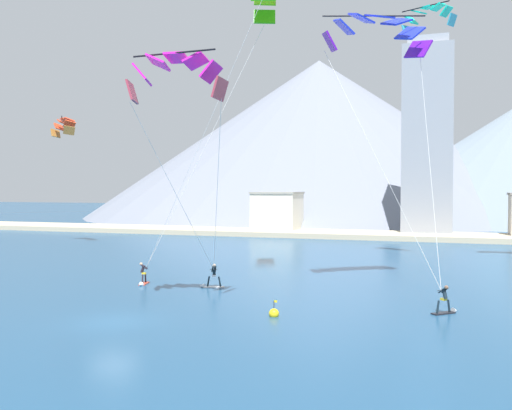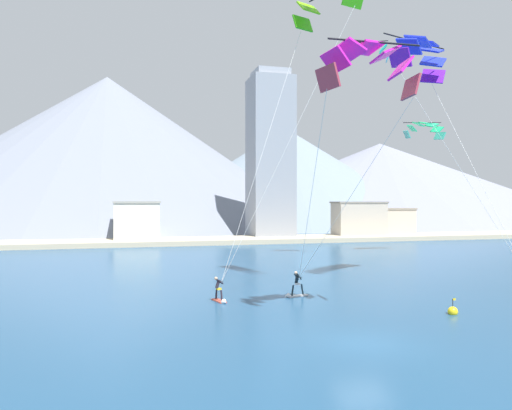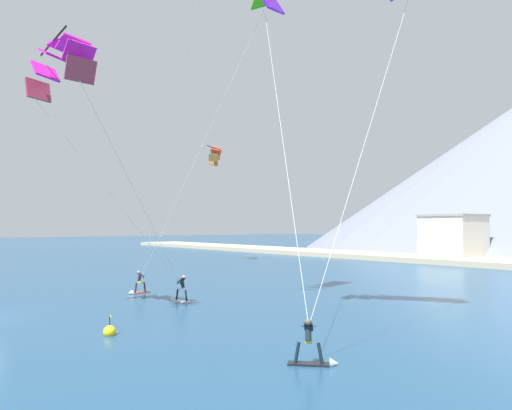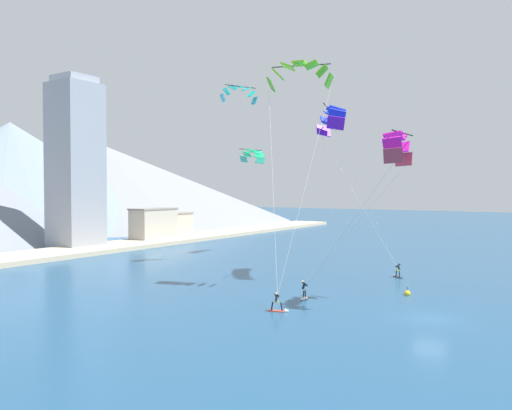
% 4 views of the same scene
% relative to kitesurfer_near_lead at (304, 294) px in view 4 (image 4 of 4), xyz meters
% --- Properties ---
extents(ground_plane, '(400.00, 400.00, 0.00)m').
position_rel_kitesurfer_near_lead_xyz_m(ground_plane, '(-0.77, -11.20, -0.50)').
color(ground_plane, navy).
extents(kitesurfer_near_lead, '(1.78, 0.86, 1.73)m').
position_rel_kitesurfer_near_lead_xyz_m(kitesurfer_near_lead, '(0.00, 0.00, 0.00)').
color(kitesurfer_near_lead, white).
rests_on(kitesurfer_near_lead, ground).
extents(kitesurfer_near_trail, '(1.54, 1.48, 1.71)m').
position_rel_kitesurfer_near_lead_xyz_m(kitesurfer_near_trail, '(15.79, -3.54, -0.01)').
color(kitesurfer_near_trail, black).
rests_on(kitesurfer_near_trail, ground).
extents(kitesurfer_mid_center, '(0.81, 1.79, 1.66)m').
position_rel_kitesurfer_near_lead_xyz_m(kitesurfer_mid_center, '(-5.16, -0.50, -0.04)').
color(kitesurfer_mid_center, '#E54C33').
rests_on(kitesurfer_mid_center, ground).
extents(parafoil_kite_near_lead, '(5.77, 9.01, 13.26)m').
position_rel_kitesurfer_near_lead_xyz_m(parafoil_kite_near_lead, '(1.27, -7.88, 12.96)').
color(parafoil_kite_near_lead, '#A13446').
extents(parafoil_kite_near_trail, '(7.95, 9.01, 17.59)m').
position_rel_kitesurfer_near_lead_xyz_m(parafoil_kite_near_trail, '(11.21, 2.39, 17.17)').
color(parafoil_kite_near_trail, '#6515B7').
extents(parafoil_kite_mid_center, '(9.99, 6.51, 20.85)m').
position_rel_kitesurfer_near_lead_xyz_m(parafoil_kite_mid_center, '(3.22, 2.22, 20.53)').
color(parafoil_kite_mid_center, '#3BB912').
extents(parafoil_kite_distant_low_drift, '(4.91, 3.49, 2.22)m').
position_rel_kitesurfer_near_lead_xyz_m(parafoil_kite_distant_low_drift, '(14.04, 16.93, 22.05)').
color(parafoil_kite_distant_low_drift, '#2C9DBC').
extents(parafoil_kite_distant_mid_solo, '(5.44, 1.97, 2.19)m').
position_rel_kitesurfer_near_lead_xyz_m(parafoil_kite_distant_mid_solo, '(24.18, 21.42, 14.69)').
color(parafoil_kite_distant_mid_solo, teal).
extents(race_marker_buoy, '(0.56, 0.56, 1.02)m').
position_rel_kitesurfer_near_lead_xyz_m(race_marker_buoy, '(6.82, -7.29, -0.34)').
color(race_marker_buoy, yellow).
rests_on(race_marker_buoy, ground).
extents(shoreline_strip, '(180.00, 10.00, 0.70)m').
position_rel_kitesurfer_near_lead_xyz_m(shoreline_strip, '(-0.77, 44.53, -0.15)').
color(shoreline_strip, '#BCAD8E').
rests_on(shoreline_strip, ground).
extents(shore_building_promenade_mid, '(9.07, 4.37, 6.36)m').
position_rel_kitesurfer_near_lead_xyz_m(shore_building_promenade_mid, '(28.26, 46.61, 2.69)').
color(shore_building_promenade_mid, '#B7AD9E').
rests_on(shore_building_promenade_mid, ground).
extents(shore_building_quay_east, '(6.65, 6.27, 5.22)m').
position_rel_kitesurfer_near_lead_xyz_m(shore_building_quay_east, '(36.09, 49.28, 2.12)').
color(shore_building_quay_east, beige).
rests_on(shore_building_quay_east, ground).
extents(highrise_tower, '(7.00, 7.00, 28.44)m').
position_rel_kitesurfer_near_lead_xyz_m(highrise_tower, '(13.14, 49.31, 13.51)').
color(highrise_tower, gray).
rests_on(highrise_tower, ground).
extents(mountain_peak_central_summit, '(122.18, 122.18, 24.48)m').
position_rel_kitesurfer_near_lead_xyz_m(mountain_peak_central_summit, '(66.62, 108.53, 11.74)').
color(mountain_peak_central_summit, gray).
rests_on(mountain_peak_central_summit, ground).
extents(mountain_peak_east_shoulder, '(86.22, 86.22, 27.28)m').
position_rel_kitesurfer_near_lead_xyz_m(mountain_peak_east_shoulder, '(33.77, 103.08, 13.14)').
color(mountain_peak_east_shoulder, slate).
rests_on(mountain_peak_east_shoulder, ground).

